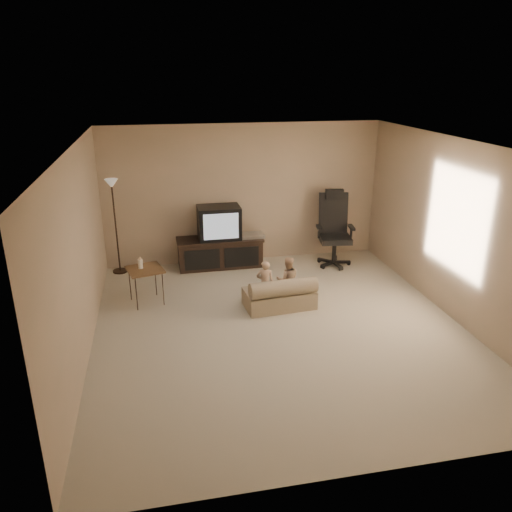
{
  "coord_description": "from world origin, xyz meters",
  "views": [
    {
      "loc": [
        -1.54,
        -5.94,
        3.34
      ],
      "look_at": [
        -0.21,
        0.6,
        0.86
      ],
      "focal_mm": 35.0,
      "sensor_mm": 36.0,
      "label": 1
    }
  ],
  "objects_px": {
    "child_sofa": "(280,295)",
    "toddler_left": "(265,283)",
    "floor_lamp": "(114,205)",
    "side_table": "(145,270)",
    "tv_stand": "(220,242)",
    "office_chair": "(334,238)",
    "toddler_right": "(288,280)"
  },
  "relations": [
    {
      "from": "office_chair",
      "to": "floor_lamp",
      "type": "relative_size",
      "value": 0.82
    },
    {
      "from": "side_table",
      "to": "toddler_left",
      "type": "relative_size",
      "value": 1.05
    },
    {
      "from": "floor_lamp",
      "to": "toddler_right",
      "type": "xyz_separation_m",
      "value": [
        2.58,
        -1.76,
        -0.85
      ]
    },
    {
      "from": "side_table",
      "to": "toddler_left",
      "type": "bearing_deg",
      "value": -14.2
    },
    {
      "from": "floor_lamp",
      "to": "child_sofa",
      "type": "distance_m",
      "value": 3.27
    },
    {
      "from": "tv_stand",
      "to": "side_table",
      "type": "relative_size",
      "value": 2.07
    },
    {
      "from": "floor_lamp",
      "to": "side_table",
      "type": "bearing_deg",
      "value": -71.04
    },
    {
      "from": "office_chair",
      "to": "child_sofa",
      "type": "bearing_deg",
      "value": -122.39
    },
    {
      "from": "side_table",
      "to": "child_sofa",
      "type": "height_order",
      "value": "side_table"
    },
    {
      "from": "tv_stand",
      "to": "toddler_right",
      "type": "bearing_deg",
      "value": -65.13
    },
    {
      "from": "child_sofa",
      "to": "tv_stand",
      "type": "bearing_deg",
      "value": 103.95
    },
    {
      "from": "child_sofa",
      "to": "toddler_left",
      "type": "distance_m",
      "value": 0.29
    },
    {
      "from": "toddler_left",
      "to": "tv_stand",
      "type": "bearing_deg",
      "value": -66.15
    },
    {
      "from": "floor_lamp",
      "to": "toddler_right",
      "type": "height_order",
      "value": "floor_lamp"
    },
    {
      "from": "office_chair",
      "to": "toddler_right",
      "type": "bearing_deg",
      "value": -122.61
    },
    {
      "from": "floor_lamp",
      "to": "child_sofa",
      "type": "relative_size",
      "value": 1.55
    },
    {
      "from": "tv_stand",
      "to": "child_sofa",
      "type": "distance_m",
      "value": 2.02
    },
    {
      "from": "office_chair",
      "to": "child_sofa",
      "type": "xyz_separation_m",
      "value": [
        -1.39,
        -1.58,
        -0.28
      ]
    },
    {
      "from": "office_chair",
      "to": "side_table",
      "type": "xyz_separation_m",
      "value": [
        -3.35,
        -1.0,
        0.05
      ]
    },
    {
      "from": "toddler_right",
      "to": "child_sofa",
      "type": "bearing_deg",
      "value": 57.2
    },
    {
      "from": "child_sofa",
      "to": "toddler_right",
      "type": "relative_size",
      "value": 1.47
    },
    {
      "from": "tv_stand",
      "to": "child_sofa",
      "type": "height_order",
      "value": "tv_stand"
    },
    {
      "from": "side_table",
      "to": "child_sofa",
      "type": "distance_m",
      "value": 2.07
    },
    {
      "from": "side_table",
      "to": "toddler_right",
      "type": "distance_m",
      "value": 2.16
    },
    {
      "from": "office_chair",
      "to": "child_sofa",
      "type": "distance_m",
      "value": 2.13
    },
    {
      "from": "tv_stand",
      "to": "floor_lamp",
      "type": "height_order",
      "value": "floor_lamp"
    },
    {
      "from": "office_chair",
      "to": "floor_lamp",
      "type": "height_order",
      "value": "floor_lamp"
    },
    {
      "from": "side_table",
      "to": "floor_lamp",
      "type": "relative_size",
      "value": 0.46
    },
    {
      "from": "tv_stand",
      "to": "child_sofa",
      "type": "xyz_separation_m",
      "value": [
        0.65,
        -1.89,
        -0.26
      ]
    },
    {
      "from": "floor_lamp",
      "to": "toddler_left",
      "type": "relative_size",
      "value": 2.3
    },
    {
      "from": "child_sofa",
      "to": "toddler_left",
      "type": "height_order",
      "value": "toddler_left"
    },
    {
      "from": "tv_stand",
      "to": "toddler_left",
      "type": "bearing_deg",
      "value": -76.2
    }
  ]
}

